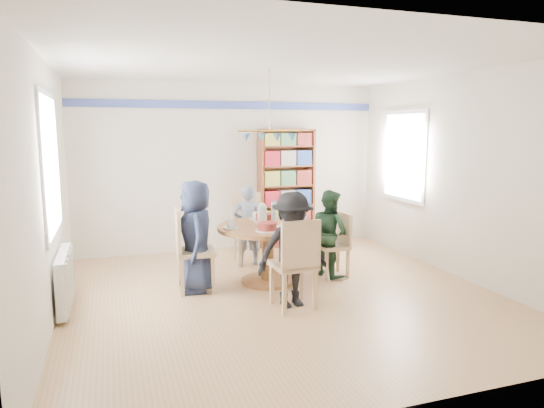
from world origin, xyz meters
name	(u,v)px	position (x,y,z in m)	size (l,w,h in m)	color
ground	(283,295)	(0.00, 0.00, 0.00)	(5.00, 5.00, 0.00)	tan
room_shell	(242,154)	(-0.26, 0.87, 1.65)	(5.00, 5.00, 5.00)	white
radiator	(65,280)	(-2.42, 0.30, 0.35)	(0.12, 1.00, 0.60)	silver
dining_table	(268,240)	(-0.01, 0.54, 0.56)	(1.30, 1.30, 0.75)	brown
chair_left	(188,246)	(-1.03, 0.53, 0.56)	(0.48, 0.48, 1.02)	#D7B284
chair_right	(338,241)	(0.98, 0.53, 0.47)	(0.39, 0.39, 0.86)	#D7B284
chair_far	(248,225)	(0.02, 1.60, 0.56)	(0.47, 0.47, 1.02)	#D7B284
chair_near	(296,260)	(-0.01, -0.47, 0.56)	(0.47, 0.47, 1.02)	#D7B284
person_left	(196,236)	(-0.94, 0.51, 0.68)	(0.67, 0.43, 1.37)	#1A223A
person_right	(330,233)	(0.88, 0.57, 0.59)	(0.57, 0.44, 1.17)	#1B3722
person_far	(247,225)	(-0.04, 1.41, 0.59)	(0.43, 0.28, 1.18)	gray
person_near	(292,250)	(-0.02, -0.36, 0.65)	(0.84, 0.48, 1.30)	black
bookshelf	(286,189)	(0.90, 2.34, 0.97)	(0.94, 0.28, 1.97)	brown
tableware	(265,220)	(-0.03, 0.57, 0.82)	(1.17, 1.17, 0.31)	white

